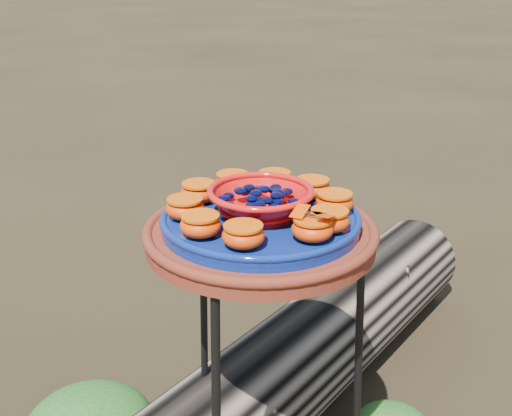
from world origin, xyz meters
TOP-DOWN VIEW (x-y plane):
  - plant_stand at (0.00, 0.00)m, footprint 0.44×0.44m
  - terracotta_saucer at (0.00, 0.00)m, footprint 0.42×0.42m
  - cobalt_plate at (0.00, 0.00)m, footprint 0.36×0.36m
  - red_bowl at (0.00, 0.00)m, footprint 0.18×0.18m
  - glass_gems at (0.00, 0.00)m, footprint 0.14×0.14m
  - orange_half_0 at (0.00, -0.14)m, footprint 0.07×0.07m
  - orange_half_1 at (0.05, -0.13)m, footprint 0.07×0.07m
  - orange_half_2 at (0.12, -0.07)m, footprint 0.07×0.07m
  - orange_half_3 at (0.14, 0.01)m, footprint 0.07×0.07m
  - orange_half_4 at (0.10, 0.09)m, footprint 0.07×0.07m
  - orange_half_5 at (0.03, 0.13)m, footprint 0.07×0.07m
  - orange_half_6 at (-0.05, 0.13)m, footprint 0.07×0.07m
  - orange_half_7 at (-0.12, 0.07)m, footprint 0.07×0.07m
  - orange_half_8 at (-0.14, -0.01)m, footprint 0.07×0.07m
  - orange_half_9 at (-0.10, -0.09)m, footprint 0.07×0.07m
  - butterfly at (0.00, -0.14)m, footprint 0.10×0.08m
  - driftwood_log at (0.38, 0.28)m, footprint 1.61×0.81m

SIDE VIEW (x-z plane):
  - driftwood_log at x=0.38m, z-range 0.00..0.29m
  - plant_stand at x=0.00m, z-range 0.00..0.70m
  - terracotta_saucer at x=0.00m, z-range 0.70..0.73m
  - cobalt_plate at x=0.00m, z-range 0.73..0.76m
  - orange_half_0 at x=0.00m, z-range 0.76..0.80m
  - orange_half_1 at x=0.05m, z-range 0.76..0.80m
  - orange_half_2 at x=0.12m, z-range 0.76..0.80m
  - orange_half_3 at x=0.14m, z-range 0.76..0.80m
  - orange_half_4 at x=0.10m, z-range 0.76..0.80m
  - orange_half_5 at x=0.03m, z-range 0.76..0.80m
  - orange_half_6 at x=-0.05m, z-range 0.76..0.80m
  - orange_half_7 at x=-0.12m, z-range 0.76..0.80m
  - orange_half_8 at x=-0.14m, z-range 0.76..0.80m
  - orange_half_9 at x=-0.10m, z-range 0.76..0.80m
  - red_bowl at x=0.00m, z-range 0.76..0.81m
  - butterfly at x=0.00m, z-range 0.80..0.81m
  - glass_gems at x=0.00m, z-range 0.81..0.83m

